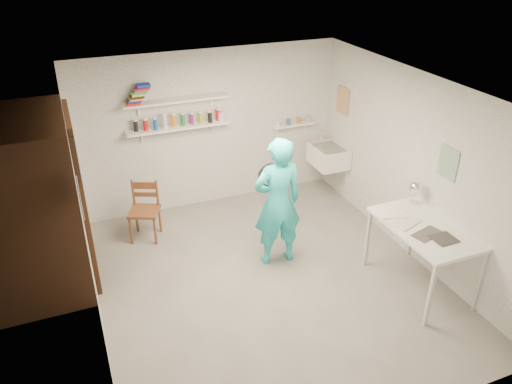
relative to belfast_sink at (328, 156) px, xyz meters
name	(u,v)px	position (x,y,z in m)	size (l,w,h in m)	color
floor	(268,281)	(-1.75, -1.70, -0.71)	(4.00, 4.50, 0.02)	slate
ceiling	(271,91)	(-1.75, -1.70, 1.71)	(4.00, 4.50, 0.02)	silver
wall_back	(210,129)	(-1.75, 0.56, 0.50)	(4.00, 0.02, 2.40)	silver
wall_front	(386,327)	(-1.75, -3.96, 0.50)	(4.00, 0.02, 2.40)	silver
wall_left	(84,231)	(-3.76, -1.70, 0.50)	(0.02, 4.50, 2.40)	silver
wall_right	(415,168)	(0.26, -1.70, 0.50)	(0.02, 4.50, 2.40)	silver
doorway_recess	(81,201)	(-3.74, -0.65, 0.30)	(0.02, 0.90, 2.00)	black
corridor_box	(15,209)	(-4.45, -0.65, 0.35)	(1.40, 1.50, 2.10)	brown
door_lintel	(67,117)	(-3.72, -0.65, 1.35)	(0.06, 1.05, 0.10)	brown
door_jamb_near	(87,221)	(-3.72, -1.15, 0.30)	(0.06, 0.10, 2.00)	brown
door_jamb_far	(79,183)	(-3.72, -0.15, 0.30)	(0.06, 0.10, 2.00)	brown
shelf_lower	(179,127)	(-2.25, 0.43, 0.65)	(1.50, 0.22, 0.03)	white
shelf_upper	(177,100)	(-2.25, 0.43, 1.05)	(1.50, 0.22, 0.03)	white
ledge_shelf	(293,125)	(-0.40, 0.47, 0.42)	(0.70, 0.14, 0.03)	white
poster_left	(80,198)	(-3.74, -1.65, 0.85)	(0.01, 0.28, 0.36)	#334C7F
poster_right_a	(343,100)	(0.24, 0.10, 0.85)	(0.01, 0.34, 0.42)	#995933
poster_right_b	(448,163)	(0.24, -2.25, 0.80)	(0.01, 0.30, 0.38)	#3F724C
belfast_sink	(328,156)	(0.00, 0.00, 0.00)	(0.48, 0.60, 0.30)	white
man	(278,203)	(-1.47, -1.33, 0.16)	(0.63, 0.41, 1.72)	#29D0D1
wall_clock	(270,175)	(-1.48, -1.11, 0.45)	(0.31, 0.31, 0.04)	#CBB98A
wooden_chair	(144,211)	(-2.96, -0.16, -0.28)	(0.40, 0.38, 0.85)	brown
work_table	(421,257)	(-0.11, -2.47, -0.27)	(0.77, 1.28, 0.85)	white
desk_lamp	(416,187)	(0.10, -1.95, 0.37)	(0.16, 0.16, 0.16)	white
spray_cans	(178,121)	(-2.25, 0.43, 0.75)	(1.32, 0.06, 0.17)	black
book_stack	(138,94)	(-2.77, 0.43, 1.19)	(0.34, 0.14, 0.25)	red
ledge_pots	(294,121)	(-0.40, 0.47, 0.48)	(0.48, 0.07, 0.09)	silver
papers	(427,226)	(-0.11, -2.47, 0.16)	(0.30, 0.22, 0.02)	silver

